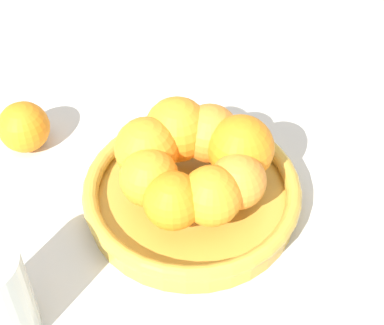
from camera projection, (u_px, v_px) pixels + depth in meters
The scene contains 4 objects.
ground_plane at pixel (192, 206), 0.79m from camera, with size 4.00×4.00×0.00m, color beige.
fruit_bowl at pixel (192, 195), 0.77m from camera, with size 0.26×0.26×0.04m.
orange_pile at pixel (193, 159), 0.73m from camera, with size 0.18×0.18×0.08m.
stray_orange at pixel (24, 127), 0.83m from camera, with size 0.07×0.07×0.07m, color orange.
Camera 1 is at (-0.44, 0.26, 0.60)m, focal length 60.00 mm.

